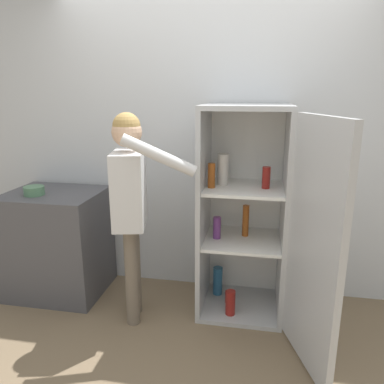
% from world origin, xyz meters
% --- Properties ---
extents(ground_plane, '(12.00, 12.00, 0.00)m').
position_xyz_m(ground_plane, '(0.00, 0.00, 0.00)').
color(ground_plane, '#7A664C').
extents(wall_back, '(7.00, 0.06, 2.55)m').
position_xyz_m(wall_back, '(0.00, 0.98, 1.27)').
color(wall_back, silver).
rests_on(wall_back, ground_plane).
extents(refrigerator, '(0.90, 1.23, 1.64)m').
position_xyz_m(refrigerator, '(0.43, 0.54, 0.81)').
color(refrigerator, '#B7BABC').
rests_on(refrigerator, ground_plane).
extents(person, '(0.67, 0.51, 1.59)m').
position_xyz_m(person, '(-0.48, 0.33, 1.02)').
color(person, '#726656').
rests_on(person, ground_plane).
extents(counter, '(0.78, 0.65, 0.91)m').
position_xyz_m(counter, '(-1.27, 0.61, 0.45)').
color(counter, '#4C4C51').
rests_on(counter, ground_plane).
extents(bowl, '(0.16, 0.16, 0.07)m').
position_xyz_m(bowl, '(-1.37, 0.51, 0.94)').
color(bowl, '#517F5B').
rests_on(bowl, counter).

